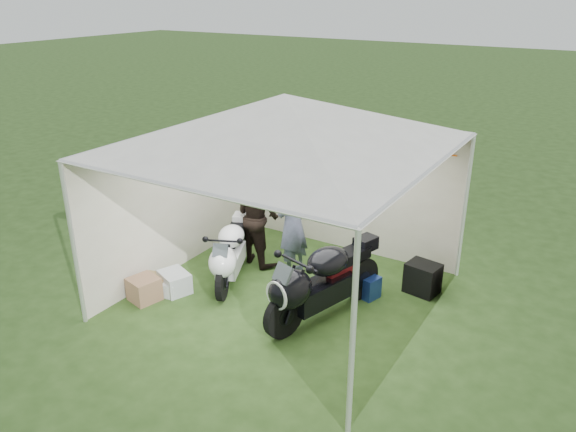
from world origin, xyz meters
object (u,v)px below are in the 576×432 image
crate_2 (169,289)px  equipment_box (423,278)px  person_blue_jacket (293,223)px  crate_0 (175,282)px  crate_3 (156,283)px  motorcycle_black (319,281)px  motorcycle_white (230,252)px  crate_1 (144,289)px  canopy_tent (285,126)px  paddock_stand (364,285)px  person_dark_jacket (258,215)px

crate_2 → equipment_box: bearing=32.7°
person_blue_jacket → crate_0: (-1.24, -1.39, -0.73)m
equipment_box → crate_3: bearing=-149.3°
motorcycle_black → person_blue_jacket: 1.38m
crate_2 → motorcycle_white: bearing=57.3°
crate_3 → person_blue_jacket: bearing=45.6°
motorcycle_white → crate_1: (-0.75, -1.11, -0.32)m
canopy_tent → motorcycle_white: (-0.96, -0.08, -2.08)m
paddock_stand → crate_0: size_ratio=0.95×
motorcycle_black → person_blue_jacket: person_blue_jacket is taller
person_dark_jacket → person_blue_jacket: person_blue_jacket is taller
motorcycle_black → crate_3: size_ratio=5.54×
crate_3 → crate_0: bearing=28.4°
crate_0 → crate_1: (-0.21, -0.42, 0.02)m
person_dark_jacket → crate_0: (-0.52, -1.49, -0.67)m
person_dark_jacket → person_blue_jacket: 0.73m
person_dark_jacket → crate_2: bearing=89.0°
crate_1 → equipment_box: bearing=34.4°
person_dark_jacket → person_blue_jacket: size_ratio=0.94×
equipment_box → crate_1: size_ratio=1.20×
person_blue_jacket → crate_2: (-1.23, -1.52, -0.78)m
motorcycle_white → crate_2: (-0.53, -0.82, -0.39)m
canopy_tent → crate_0: 2.94m
paddock_stand → person_blue_jacket: bearing=-179.9°
crate_2 → crate_3: bearing=-178.6°
canopy_tent → crate_3: 3.14m
paddock_stand → crate_3: paddock_stand is taller
canopy_tent → crate_1: bearing=-145.2°
equipment_box → crate_1: bearing=-145.6°
motorcycle_white → motorcycle_black: bearing=-32.0°
equipment_box → crate_0: equipment_box is taller
motorcycle_white → crate_3: (-0.79, -0.82, -0.37)m
paddock_stand → crate_2: 2.90m
canopy_tent → person_dark_jacket: (-0.97, 0.73, -1.75)m
paddock_stand → motorcycle_black: bearing=-106.3°
motorcycle_black → paddock_stand: 1.06m
canopy_tent → crate_2: (-1.49, -0.89, -2.47)m
equipment_box → motorcycle_white: bearing=-155.2°
canopy_tent → person_blue_jacket: (-0.26, 0.62, -1.69)m
crate_1 → crate_3: crate_1 is taller
paddock_stand → crate_0: paddock_stand is taller
equipment_box → person_blue_jacket: bearing=-164.9°
canopy_tent → paddock_stand: size_ratio=12.73×
paddock_stand → crate_3: (-2.74, -1.53, -0.04)m
person_blue_jacket → crate_2: 2.10m
person_dark_jacket → equipment_box: 2.77m
motorcycle_black → person_blue_jacket: bearing=152.4°
motorcycle_black → person_dark_jacket: bearing=164.8°
equipment_box → crate_0: bearing=-149.1°
equipment_box → crate_2: 3.79m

